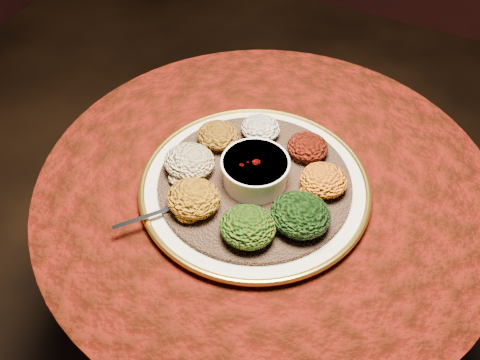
% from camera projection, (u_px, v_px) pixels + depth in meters
% --- Properties ---
extents(table, '(0.96, 0.96, 0.73)m').
position_uv_depth(table, '(264.00, 235.00, 1.24)').
color(table, black).
rests_on(table, ground).
extents(platter, '(0.55, 0.55, 0.02)m').
position_uv_depth(platter, '(255.00, 186.00, 1.08)').
color(platter, silver).
rests_on(platter, table).
extents(injera, '(0.40, 0.40, 0.01)m').
position_uv_depth(injera, '(255.00, 183.00, 1.08)').
color(injera, brown).
rests_on(injera, platter).
extents(stew_bowl, '(0.14, 0.14, 0.06)m').
position_uv_depth(stew_bowl, '(255.00, 170.00, 1.05)').
color(stew_bowl, white).
rests_on(stew_bowl, injera).
extents(spoon, '(0.11, 0.12, 0.01)m').
position_uv_depth(spoon, '(172.00, 208.00, 1.02)').
color(spoon, silver).
rests_on(spoon, injera).
extents(portion_ayib, '(0.09, 0.08, 0.04)m').
position_uv_depth(portion_ayib, '(260.00, 128.00, 1.15)').
color(portion_ayib, silver).
rests_on(portion_ayib, injera).
extents(portion_kitfo, '(0.09, 0.08, 0.04)m').
position_uv_depth(portion_kitfo, '(308.00, 147.00, 1.11)').
color(portion_kitfo, black).
rests_on(portion_kitfo, injera).
extents(portion_tikil, '(0.09, 0.09, 0.05)m').
position_uv_depth(portion_tikil, '(324.00, 180.00, 1.04)').
color(portion_tikil, '#A95F0E').
rests_on(portion_tikil, injera).
extents(portion_gomen, '(0.11, 0.11, 0.05)m').
position_uv_depth(portion_gomen, '(300.00, 215.00, 0.98)').
color(portion_gomen, black).
rests_on(portion_gomen, injera).
extents(portion_mixveg, '(0.10, 0.10, 0.05)m').
position_uv_depth(portion_mixveg, '(248.00, 227.00, 0.96)').
color(portion_mixveg, '#A92D0A').
rests_on(portion_mixveg, injera).
extents(portion_kik, '(0.10, 0.10, 0.05)m').
position_uv_depth(portion_kik, '(194.00, 198.00, 1.01)').
color(portion_kik, '#AF750F').
rests_on(portion_kik, injera).
extents(portion_timatim, '(0.10, 0.10, 0.05)m').
position_uv_depth(portion_timatim, '(189.00, 162.00, 1.07)').
color(portion_timatim, maroon).
rests_on(portion_timatim, injera).
extents(portion_shiro, '(0.09, 0.09, 0.04)m').
position_uv_depth(portion_shiro, '(218.00, 135.00, 1.13)').
color(portion_shiro, '#8E4A11').
rests_on(portion_shiro, injera).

